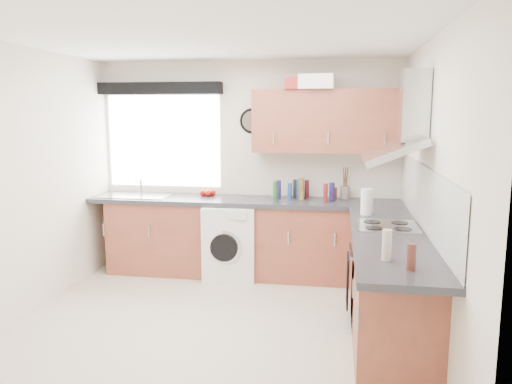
% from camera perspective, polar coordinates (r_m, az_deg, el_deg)
% --- Properties ---
extents(ground_plane, '(3.60, 3.60, 0.00)m').
position_cam_1_polar(ground_plane, '(4.61, -4.96, -15.23)').
color(ground_plane, beige).
extents(ceiling, '(3.60, 3.60, 0.02)m').
position_cam_1_polar(ceiling, '(4.25, -5.45, 17.20)').
color(ceiling, white).
rests_on(ceiling, wall_back).
extents(wall_back, '(3.60, 0.02, 2.50)m').
position_cam_1_polar(wall_back, '(6.00, -0.88, 2.89)').
color(wall_back, silver).
rests_on(wall_back, ground_plane).
extents(wall_front, '(3.60, 0.02, 2.50)m').
position_cam_1_polar(wall_front, '(2.59, -15.28, -5.75)').
color(wall_front, silver).
rests_on(wall_front, ground_plane).
extents(wall_left, '(0.02, 3.60, 2.50)m').
position_cam_1_polar(wall_left, '(5.02, -25.51, 0.78)').
color(wall_left, silver).
rests_on(wall_left, ground_plane).
extents(wall_right, '(0.02, 3.60, 2.50)m').
position_cam_1_polar(wall_right, '(4.19, 19.40, -0.34)').
color(wall_right, silver).
rests_on(wall_right, ground_plane).
extents(window, '(1.40, 0.02, 1.10)m').
position_cam_1_polar(window, '(6.24, -10.48, 5.75)').
color(window, white).
rests_on(window, wall_back).
extents(window_blind, '(1.50, 0.18, 0.14)m').
position_cam_1_polar(window_blind, '(6.15, -10.94, 11.56)').
color(window_blind, black).
rests_on(window_blind, wall_back).
extents(splashback, '(0.01, 3.00, 0.54)m').
position_cam_1_polar(splashback, '(4.49, 18.58, -0.60)').
color(splashback, white).
rests_on(splashback, wall_right).
extents(base_cab_back, '(3.00, 0.58, 0.86)m').
position_cam_1_polar(base_cab_back, '(5.89, -2.32, -5.36)').
color(base_cab_back, brown).
rests_on(base_cab_back, ground_plane).
extents(base_cab_corner, '(0.60, 0.60, 0.86)m').
position_cam_1_polar(base_cab_corner, '(5.78, 13.48, -5.88)').
color(base_cab_corner, brown).
rests_on(base_cab_corner, ground_plane).
extents(base_cab_right, '(0.58, 2.10, 0.86)m').
position_cam_1_polar(base_cab_right, '(4.49, 14.81, -10.31)').
color(base_cab_right, brown).
rests_on(base_cab_right, ground_plane).
extents(worktop_back, '(3.60, 0.62, 0.05)m').
position_cam_1_polar(worktop_back, '(5.76, -1.40, -1.04)').
color(worktop_back, '#26262B').
rests_on(worktop_back, base_cab_back).
extents(worktop_right, '(0.62, 2.42, 0.05)m').
position_cam_1_polar(worktop_right, '(4.22, 15.11, -5.14)').
color(worktop_right, '#26262B').
rests_on(worktop_right, base_cab_right).
extents(sink, '(0.84, 0.46, 0.10)m').
position_cam_1_polar(sink, '(6.14, -13.70, -0.05)').
color(sink, '#ABB1B3').
rests_on(sink, worktop_back).
extents(oven, '(0.56, 0.58, 0.85)m').
position_cam_1_polar(oven, '(4.63, 14.51, -9.75)').
color(oven, black).
rests_on(oven, ground_plane).
extents(hob_plate, '(0.52, 0.52, 0.01)m').
position_cam_1_polar(hob_plate, '(4.50, 14.76, -3.81)').
color(hob_plate, '#ABB1B3').
rests_on(hob_plate, worktop_right).
extents(extractor_hood, '(0.52, 0.78, 0.66)m').
position_cam_1_polar(extractor_hood, '(4.40, 16.51, 7.05)').
color(extractor_hood, '#ABB1B3').
rests_on(extractor_hood, wall_right).
extents(upper_cabinets, '(1.70, 0.35, 0.70)m').
position_cam_1_polar(upper_cabinets, '(5.70, 8.33, 8.01)').
color(upper_cabinets, brown).
rests_on(upper_cabinets, wall_back).
extents(washing_machine, '(0.65, 0.64, 0.85)m').
position_cam_1_polar(washing_machine, '(5.79, -3.03, -5.63)').
color(washing_machine, white).
rests_on(washing_machine, ground_plane).
extents(wall_clock, '(0.30, 0.04, 0.30)m').
position_cam_1_polar(wall_clock, '(5.94, -0.45, 8.12)').
color(wall_clock, black).
rests_on(wall_clock, wall_back).
extents(casserole, '(0.40, 0.30, 0.16)m').
position_cam_1_polar(casserole, '(5.60, 6.98, 12.41)').
color(casserole, white).
rests_on(casserole, upper_cabinets).
extents(storage_box, '(0.28, 0.24, 0.12)m').
position_cam_1_polar(storage_box, '(5.62, 4.73, 12.26)').
color(storage_box, maroon).
rests_on(storage_box, upper_cabinets).
extents(utensil_pot, '(0.11, 0.11, 0.15)m').
position_cam_1_polar(utensil_pot, '(5.84, 10.12, -0.04)').
color(utensil_pot, gray).
rests_on(utensil_pot, worktop_back).
extents(kitchen_roll, '(0.13, 0.13, 0.26)m').
position_cam_1_polar(kitchen_roll, '(4.97, 12.55, -1.09)').
color(kitchen_roll, white).
rests_on(kitchen_roll, worktop_right).
extents(tomato_cluster, '(0.20, 0.20, 0.08)m').
position_cam_1_polar(tomato_cluster, '(6.00, -5.54, -0.06)').
color(tomato_cluster, '#AA1107').
rests_on(tomato_cluster, worktop_back).
extents(jar_0, '(0.05, 0.05, 0.19)m').
position_cam_1_polar(jar_0, '(5.72, 3.88, 0.07)').
color(jar_0, navy).
rests_on(jar_0, worktop_back).
extents(jar_1, '(0.06, 0.06, 0.25)m').
position_cam_1_polar(jar_1, '(5.70, 5.23, 0.33)').
color(jar_1, brown).
rests_on(jar_1, worktop_back).
extents(jar_2, '(0.04, 0.04, 0.10)m').
position_cam_1_polar(jar_2, '(5.69, 5.28, -0.43)').
color(jar_2, olive).
rests_on(jar_2, worktop_back).
extents(jar_3, '(0.06, 0.06, 0.22)m').
position_cam_1_polar(jar_3, '(5.73, 2.57, 0.26)').
color(jar_3, navy).
rests_on(jar_3, worktop_back).
extents(jar_4, '(0.05, 0.05, 0.14)m').
position_cam_1_polar(jar_4, '(5.77, 9.01, -0.17)').
color(jar_4, '#55221E').
rests_on(jar_4, worktop_back).
extents(jar_5, '(0.06, 0.06, 0.21)m').
position_cam_1_polar(jar_5, '(5.67, 8.66, 0.02)').
color(jar_5, navy).
rests_on(jar_5, worktop_back).
extents(jar_6, '(0.05, 0.05, 0.21)m').
position_cam_1_polar(jar_6, '(5.83, 5.83, 0.33)').
color(jar_6, '#551118').
rests_on(jar_6, worktop_back).
extents(jar_7, '(0.05, 0.05, 0.21)m').
position_cam_1_polar(jar_7, '(5.56, 7.95, -0.12)').
color(jar_7, maroon).
rests_on(jar_7, worktop_back).
extents(jar_8, '(0.07, 0.07, 0.22)m').
position_cam_1_polar(jar_8, '(5.78, 4.93, 0.34)').
color(jar_8, navy).
rests_on(jar_8, worktop_back).
extents(jar_9, '(0.06, 0.06, 0.22)m').
position_cam_1_polar(jar_9, '(5.59, 2.19, 0.07)').
color(jar_9, '#1E5624').
rests_on(jar_9, worktop_back).
extents(jar_10, '(0.08, 0.08, 0.22)m').
position_cam_1_polar(jar_10, '(5.80, 4.62, 0.35)').
color(jar_10, black).
rests_on(jar_10, worktop_back).
extents(bottle_0, '(0.06, 0.06, 0.17)m').
position_cam_1_polar(bottle_0, '(3.32, 17.33, -7.10)').
color(bottle_0, '#53251D').
rests_on(bottle_0, worktop_right).
extents(bottle_1, '(0.06, 0.06, 0.21)m').
position_cam_1_polar(bottle_1, '(3.49, 14.72, -5.88)').
color(bottle_1, beige).
rests_on(bottle_1, worktop_right).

